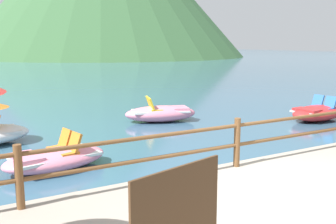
{
  "coord_description": "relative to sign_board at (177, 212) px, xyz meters",
  "views": [
    {
      "loc": [
        -4.81,
        -4.18,
        2.76
      ],
      "look_at": [
        0.46,
        5.0,
        0.9
      ],
      "focal_mm": 42.41,
      "sensor_mm": 36.0,
      "label": 1
    }
  ],
  "objects": [
    {
      "name": "dock_railing",
      "position": [
        2.92,
        2.61,
        -0.15
      ],
      "size": [
        23.92,
        0.12,
        0.95
      ],
      "color": "brown",
      "rests_on": "promenade_dock"
    },
    {
      "name": "sign_board",
      "position": [
        0.0,
        0.0,
        0.0
      ],
      "size": [
        1.15,
        0.32,
        1.19
      ],
      "color": "silver",
      "rests_on": "promenade_dock"
    },
    {
      "name": "pedal_boat_0",
      "position": [
        4.75,
        8.95,
        -0.83
      ],
      "size": [
        2.73,
        1.81,
        0.89
      ],
      "color": "pink",
      "rests_on": "ground"
    },
    {
      "name": "pedal_boat_1",
      "position": [
        0.14,
        5.43,
        -0.88
      ],
      "size": [
        2.48,
        1.58,
        0.81
      ],
      "color": "pink",
      "rests_on": "ground"
    },
    {
      "name": "pedal_boat_3",
      "position": [
        9.72,
        6.34,
        -0.84
      ],
      "size": [
        2.48,
        1.49,
        0.87
      ],
      "color": "red",
      "rests_on": "ground"
    }
  ]
}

